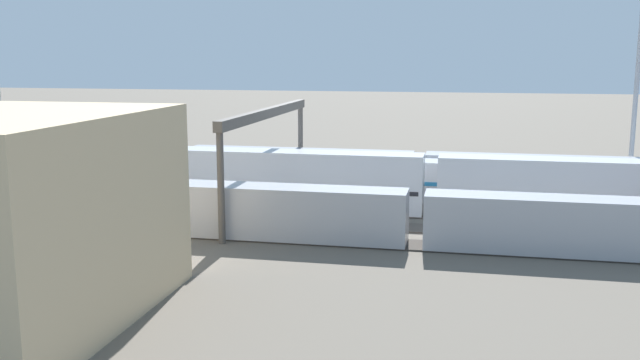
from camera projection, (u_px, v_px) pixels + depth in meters
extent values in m
plane|color=#60594F|center=(296.00, 209.00, 61.50)|extent=(400.00, 400.00, 0.00)
cube|color=#4C443D|center=(320.00, 188.00, 71.12)|extent=(140.00, 2.80, 0.12)
cube|color=#3D3833|center=(309.00, 197.00, 66.30)|extent=(140.00, 2.80, 0.12)
cube|color=#4C443D|center=(296.00, 208.00, 61.49)|extent=(140.00, 2.80, 0.12)
cube|color=#4C443D|center=(281.00, 222.00, 56.67)|extent=(140.00, 2.80, 0.12)
cube|color=#3D3833|center=(264.00, 237.00, 51.86)|extent=(140.00, 2.80, 0.12)
cube|color=#A8AAB2|center=(548.00, 176.00, 66.29)|extent=(23.00, 3.00, 3.80)
cube|color=#1E6B9E|center=(548.00, 179.00, 66.34)|extent=(22.40, 3.06, 0.36)
cube|color=#A8AAB2|center=(299.00, 168.00, 71.20)|extent=(23.00, 3.00, 3.80)
cube|color=#1E6B9E|center=(299.00, 168.00, 71.21)|extent=(22.40, 3.06, 0.36)
cube|color=#A8AAB2|center=(598.00, 227.00, 46.79)|extent=(23.00, 3.00, 3.80)
cube|color=#A8AAB2|center=(251.00, 211.00, 51.71)|extent=(23.00, 3.00, 3.80)
cube|color=#B7BABF|center=(589.00, 187.00, 60.88)|extent=(23.00, 3.00, 3.80)
cube|color=#1E6B9E|center=(589.00, 191.00, 60.94)|extent=(22.40, 3.06, 0.36)
cube|color=#B7BABF|center=(317.00, 177.00, 65.80)|extent=(23.00, 3.00, 3.80)
cube|color=#1E6B9E|center=(317.00, 177.00, 65.79)|extent=(22.40, 3.06, 0.36)
cube|color=#B7BABF|center=(83.00, 169.00, 70.71)|extent=(23.00, 3.00, 3.80)
cube|color=#1E6B9E|center=(83.00, 167.00, 70.69)|extent=(22.40, 3.06, 0.36)
cube|color=silver|center=(583.00, 190.00, 56.22)|extent=(23.00, 3.00, 5.00)
cube|color=black|center=(582.00, 199.00, 56.35)|extent=(22.40, 3.06, 0.36)
cube|color=silver|center=(291.00, 180.00, 61.14)|extent=(23.00, 3.00, 5.00)
cube|color=black|center=(291.00, 186.00, 61.23)|extent=(22.40, 3.06, 0.36)
cube|color=silver|center=(42.00, 170.00, 66.05)|extent=(23.00, 3.00, 5.00)
cube|color=black|center=(42.00, 176.00, 66.15)|extent=(22.40, 3.06, 0.36)
cylinder|color=#9EA0A5|center=(638.00, 74.00, 66.04)|extent=(0.44, 0.44, 23.12)
cylinder|color=#4C4742|center=(301.00, 146.00, 72.95)|extent=(0.50, 0.50, 8.00)
cylinder|color=#4C4742|center=(221.00, 189.00, 49.64)|extent=(0.50, 0.50, 8.00)
cube|color=#4C4742|center=(268.00, 113.00, 60.53)|extent=(0.70, 25.00, 0.80)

